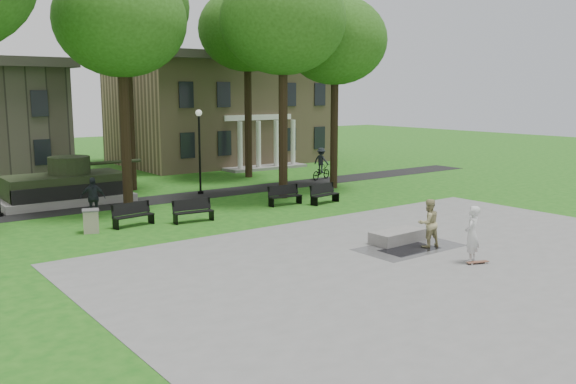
{
  "coord_description": "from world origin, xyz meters",
  "views": [
    {
      "loc": [
        -15.88,
        -17.8,
        5.69
      ],
      "look_at": [
        -0.24,
        3.07,
        1.4
      ],
      "focal_mm": 38.0,
      "sensor_mm": 36.0,
      "label": 1
    }
  ],
  "objects_px": {
    "trash_bin": "(91,221)",
    "concrete_block": "(397,236)",
    "friend_watching": "(428,223)",
    "park_bench_0": "(133,214)",
    "skateboarder": "(472,234)",
    "cyclist": "(321,167)"
  },
  "relations": [
    {
      "from": "trash_bin",
      "to": "concrete_block",
      "type": "bearing_deg",
      "value": -44.69
    },
    {
      "from": "cyclist",
      "to": "park_bench_0",
      "type": "height_order",
      "value": "cyclist"
    },
    {
      "from": "concrete_block",
      "to": "skateboarder",
      "type": "distance_m",
      "value": 3.5
    },
    {
      "from": "skateboarder",
      "to": "cyclist",
      "type": "height_order",
      "value": "cyclist"
    },
    {
      "from": "skateboarder",
      "to": "trash_bin",
      "type": "relative_size",
      "value": 2.01
    },
    {
      "from": "skateboarder",
      "to": "park_bench_0",
      "type": "height_order",
      "value": "skateboarder"
    },
    {
      "from": "concrete_block",
      "to": "skateboarder",
      "type": "bearing_deg",
      "value": -91.45
    },
    {
      "from": "concrete_block",
      "to": "cyclist",
      "type": "relative_size",
      "value": 1.05
    },
    {
      "from": "friend_watching",
      "to": "trash_bin",
      "type": "bearing_deg",
      "value": -34.22
    },
    {
      "from": "friend_watching",
      "to": "cyclist",
      "type": "xyz_separation_m",
      "value": [
        8.19,
        15.96,
        -0.06
      ]
    },
    {
      "from": "friend_watching",
      "to": "concrete_block",
      "type": "bearing_deg",
      "value": -59.07
    },
    {
      "from": "skateboarder",
      "to": "park_bench_0",
      "type": "relative_size",
      "value": 1.05
    },
    {
      "from": "concrete_block",
      "to": "friend_watching",
      "type": "relative_size",
      "value": 1.23
    },
    {
      "from": "cyclist",
      "to": "trash_bin",
      "type": "bearing_deg",
      "value": 92.49
    },
    {
      "from": "concrete_block",
      "to": "cyclist",
      "type": "distance_m",
      "value": 17.11
    },
    {
      "from": "cyclist",
      "to": "park_bench_0",
      "type": "xyz_separation_m",
      "value": [
        -15.5,
        -5.95,
        -0.33
      ]
    },
    {
      "from": "skateboarder",
      "to": "cyclist",
      "type": "xyz_separation_m",
      "value": [
        8.66,
        18.21,
        -0.13
      ]
    },
    {
      "from": "friend_watching",
      "to": "skateboarder",
      "type": "bearing_deg",
      "value": 91.16
    },
    {
      "from": "park_bench_0",
      "to": "concrete_block",
      "type": "bearing_deg",
      "value": -59.0
    },
    {
      "from": "concrete_block",
      "to": "park_bench_0",
      "type": "bearing_deg",
      "value": 128.08
    },
    {
      "from": "skateboarder",
      "to": "friend_watching",
      "type": "height_order",
      "value": "skateboarder"
    },
    {
      "from": "park_bench_0",
      "to": "trash_bin",
      "type": "bearing_deg",
      "value": 177.51
    }
  ]
}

